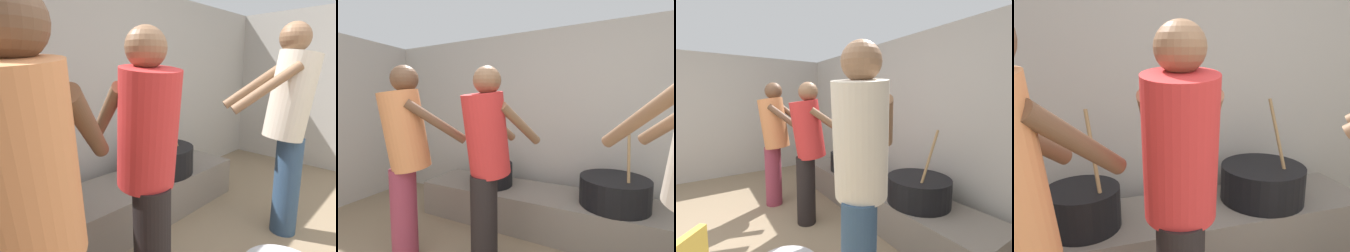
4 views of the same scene
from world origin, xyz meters
TOP-DOWN VIEW (x-y plane):
  - block_enclosure_rear at (0.00, 2.45)m, footprint 5.62×0.20m
  - hearth_ledge at (-0.22, 1.93)m, footprint 2.70×0.60m
  - cooking_pot_main at (0.39, 1.92)m, footprint 0.58×0.58m
  - cooking_pot_secondary at (-0.82, 1.91)m, footprint 0.44×0.44m
  - cook_in_red_shirt at (-0.45, 1.17)m, footprint 0.49×0.71m
  - cook_in_orange_shirt at (-1.08, 1.00)m, footprint 0.67×0.69m

SIDE VIEW (x-z plane):
  - hearth_ledge at x=-0.22m, z-range 0.00..0.37m
  - cooking_pot_secondary at x=-0.82m, z-range 0.14..0.84m
  - cooking_pot_main at x=0.39m, z-range 0.14..0.84m
  - cook_in_red_shirt at x=-0.45m, z-range 0.11..1.63m
  - cook_in_orange_shirt at x=-1.08m, z-range 0.11..1.66m
  - block_enclosure_rear at x=0.00m, z-range 0.00..2.09m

